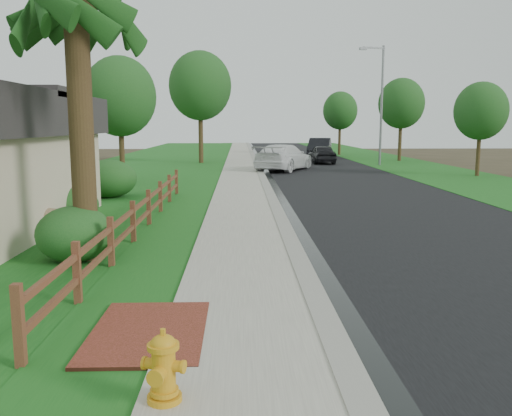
{
  "coord_description": "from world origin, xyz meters",
  "views": [
    {
      "loc": [
        -0.89,
        -8.4,
        3.0
      ],
      "look_at": [
        -0.52,
        3.92,
        1.1
      ],
      "focal_mm": 38.0,
      "sensor_mm": 36.0,
      "label": 1
    }
  ],
  "objects_px": {
    "fire_hydrant": "(164,368)",
    "white_suv": "(284,157)",
    "ranch_fence": "(141,212)",
    "palm_tree": "(75,2)",
    "streetlight": "(380,98)",
    "dark_car_mid": "(322,154)"
  },
  "relations": [
    {
      "from": "palm_tree",
      "to": "white_suv",
      "type": "distance_m",
      "value": 24.88
    },
    {
      "from": "palm_tree",
      "to": "dark_car_mid",
      "type": "xyz_separation_m",
      "value": [
        9.79,
        30.11,
        -4.78
      ]
    },
    {
      "from": "ranch_fence",
      "to": "white_suv",
      "type": "xyz_separation_m",
      "value": [
        5.6,
        20.72,
        0.26
      ]
    },
    {
      "from": "dark_car_mid",
      "to": "ranch_fence",
      "type": "bearing_deg",
      "value": 68.29
    },
    {
      "from": "streetlight",
      "to": "ranch_fence",
      "type": "bearing_deg",
      "value": -117.35
    },
    {
      "from": "ranch_fence",
      "to": "dark_car_mid",
      "type": "height_order",
      "value": "dark_car_mid"
    },
    {
      "from": "dark_car_mid",
      "to": "palm_tree",
      "type": "bearing_deg",
      "value": 68.75
    },
    {
      "from": "dark_car_mid",
      "to": "streetlight",
      "type": "bearing_deg",
      "value": 146.91
    },
    {
      "from": "white_suv",
      "to": "dark_car_mid",
      "type": "bearing_deg",
      "value": -93.26
    },
    {
      "from": "white_suv",
      "to": "dark_car_mid",
      "type": "distance_m",
      "value": 7.37
    },
    {
      "from": "ranch_fence",
      "to": "white_suv",
      "type": "height_order",
      "value": "white_suv"
    },
    {
      "from": "dark_car_mid",
      "to": "white_suv",
      "type": "bearing_deg",
      "value": 58.52
    },
    {
      "from": "fire_hydrant",
      "to": "white_suv",
      "type": "relative_size",
      "value": 0.14
    },
    {
      "from": "ranch_fence",
      "to": "streetlight",
      "type": "xyz_separation_m",
      "value": [
        12.94,
        25.0,
        4.27
      ]
    },
    {
      "from": "palm_tree",
      "to": "dark_car_mid",
      "type": "bearing_deg",
      "value": 71.99
    },
    {
      "from": "palm_tree",
      "to": "fire_hydrant",
      "type": "relative_size",
      "value": 8.25
    },
    {
      "from": "fire_hydrant",
      "to": "white_suv",
      "type": "xyz_separation_m",
      "value": [
        3.7,
        30.12,
        0.41
      ]
    },
    {
      "from": "white_suv",
      "to": "ranch_fence",
      "type": "bearing_deg",
      "value": 99.85
    },
    {
      "from": "ranch_fence",
      "to": "fire_hydrant",
      "type": "relative_size",
      "value": 21.14
    },
    {
      "from": "ranch_fence",
      "to": "dark_car_mid",
      "type": "distance_m",
      "value": 28.69
    },
    {
      "from": "ranch_fence",
      "to": "palm_tree",
      "type": "relative_size",
      "value": 2.56
    },
    {
      "from": "fire_hydrant",
      "to": "ranch_fence",
      "type": "bearing_deg",
      "value": 101.41
    }
  ]
}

